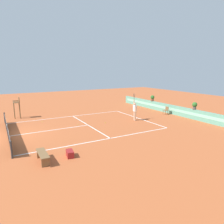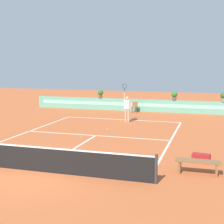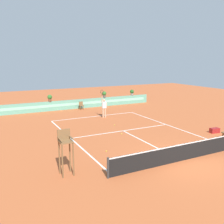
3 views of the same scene
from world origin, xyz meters
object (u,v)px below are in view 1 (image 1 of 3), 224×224
(bench_courtside, at_px, (43,155))
(potted_plant_right, at_px, (195,105))
(ball_kid_chair, at_px, (166,110))
(umpire_chair, at_px, (17,105))
(potted_plant_left, at_px, (152,98))
(tennis_ball_by_sideline, at_px, (78,124))
(gear_bag, at_px, (70,154))
(tennis_ball_mid_court, at_px, (105,123))
(tennis_ball_near_baseline, at_px, (42,122))
(tennis_player, at_px, (135,110))

(bench_courtside, distance_m, potted_plant_right, 15.23)
(ball_kid_chair, bearing_deg, potted_plant_right, 13.33)
(umpire_chair, bearing_deg, potted_plant_left, 79.38)
(umpire_chair, xyz_separation_m, potted_plant_left, (2.84, 15.13, 0.07))
(umpire_chair, distance_m, tennis_ball_by_sideline, 7.11)
(gear_bag, bearing_deg, tennis_ball_mid_court, 137.23)
(potted_plant_right, bearing_deg, potted_plant_left, 180.00)
(bench_courtside, height_order, potted_plant_left, potted_plant_left)
(tennis_ball_near_baseline, bearing_deg, potted_plant_left, 90.43)
(ball_kid_chair, bearing_deg, umpire_chair, -112.70)
(bench_courtside, height_order, tennis_ball_mid_court, bench_courtside)
(umpire_chair, relative_size, gear_bag, 3.06)
(tennis_ball_by_sideline, bearing_deg, potted_plant_left, 103.60)
(tennis_ball_near_baseline, bearing_deg, tennis_player, 65.58)
(potted_plant_left, bearing_deg, tennis_ball_by_sideline, -76.40)
(tennis_ball_mid_court, relative_size, potted_plant_right, 0.09)
(potted_plant_right, bearing_deg, tennis_ball_mid_court, -109.80)
(ball_kid_chair, distance_m, tennis_ball_mid_court, 7.61)
(tennis_player, relative_size, tennis_ball_mid_court, 38.01)
(umpire_chair, distance_m, gear_bag, 11.88)
(tennis_ball_near_baseline, relative_size, tennis_ball_mid_court, 1.00)
(ball_kid_chair, distance_m, potted_plant_left, 3.40)
(bench_courtside, relative_size, tennis_player, 0.62)
(umpire_chair, relative_size, ball_kid_chair, 2.52)
(tennis_ball_near_baseline, height_order, tennis_ball_by_sideline, same)
(bench_courtside, xyz_separation_m, potted_plant_left, (-8.81, 14.98, 1.04))
(ball_kid_chair, distance_m, gear_bag, 13.99)
(bench_courtside, bearing_deg, umpire_chair, -179.27)
(tennis_ball_near_baseline, bearing_deg, umpire_chair, -148.73)
(umpire_chair, height_order, tennis_ball_near_baseline, umpire_chair)
(umpire_chair, relative_size, potted_plant_right, 2.96)
(ball_kid_chair, bearing_deg, tennis_player, -83.28)
(potted_plant_right, bearing_deg, gear_bag, -79.10)
(tennis_ball_near_baseline, bearing_deg, potted_plant_right, 65.17)
(umpire_chair, xyz_separation_m, gear_bag, (11.71, 1.61, -1.16))
(potted_plant_right, bearing_deg, ball_kid_chair, -166.67)
(umpire_chair, bearing_deg, tennis_ball_mid_court, 48.04)
(bench_courtside, bearing_deg, tennis_ball_near_baseline, 169.38)
(tennis_player, bearing_deg, tennis_ball_near_baseline, -114.42)
(umpire_chair, xyz_separation_m, ball_kid_chair, (6.02, 14.39, -0.86))
(gear_bag, distance_m, tennis_player, 9.69)
(tennis_player, distance_m, potted_plant_right, 5.94)
(tennis_player, relative_size, potted_plant_left, 3.57)
(tennis_player, height_order, tennis_ball_mid_court, tennis_player)
(tennis_ball_mid_court, distance_m, potted_plant_left, 9.06)
(tennis_ball_mid_court, bearing_deg, umpire_chair, -131.96)
(bench_courtside, height_order, tennis_ball_by_sideline, bench_courtside)
(tennis_ball_by_sideline, bearing_deg, umpire_chair, -141.00)
(gear_bag, xyz_separation_m, potted_plant_left, (-8.88, 13.51, 1.23))
(umpire_chair, distance_m, tennis_ball_near_baseline, 3.68)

